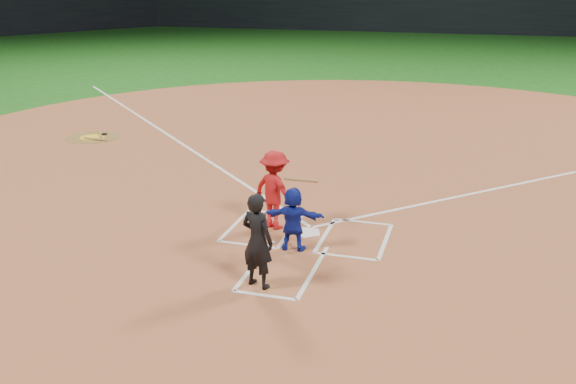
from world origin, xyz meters
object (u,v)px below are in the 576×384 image
(home_plate, at_px, (308,233))
(on_deck_circle, at_px, (92,137))
(catcher, at_px, (293,219))
(batter_at_plate, at_px, (275,190))
(umpire, at_px, (257,241))

(home_plate, bearing_deg, on_deck_circle, -33.68)
(catcher, bearing_deg, home_plate, -99.03)
(home_plate, relative_size, batter_at_plate, 0.36)
(on_deck_circle, height_order, catcher, catcher)
(home_plate, distance_m, on_deck_circle, 10.47)
(on_deck_circle, distance_m, umpire, 11.90)
(home_plate, xyz_separation_m, catcher, (-0.06, -0.86, 0.62))
(catcher, height_order, batter_at_plate, batter_at_plate)
(home_plate, distance_m, catcher, 1.06)
(umpire, bearing_deg, home_plate, -75.77)
(catcher, height_order, umpire, umpire)
(on_deck_circle, bearing_deg, home_plate, -33.68)
(home_plate, relative_size, on_deck_circle, 0.35)
(home_plate, height_order, catcher, catcher)
(batter_at_plate, bearing_deg, catcher, -55.62)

